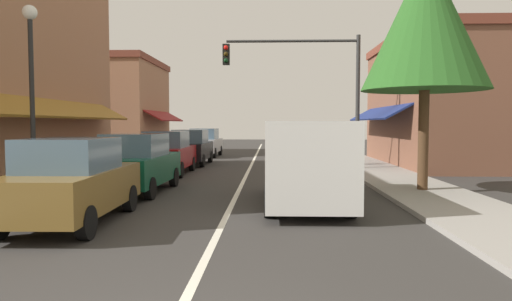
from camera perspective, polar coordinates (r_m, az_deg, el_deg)
The scene contains 15 objects.
ground_plane at distance 21.45m, azimuth -0.79°, elevation -2.23°, with size 80.00×80.00×0.00m, color #33302D.
sidewalk_left at distance 22.39m, azimuth -15.01°, elevation -1.95°, with size 2.60×56.00×0.12m, color gray.
sidewalk_right at distance 21.89m, azimuth 13.75°, elevation -2.05°, with size 2.60×56.00×0.12m, color gray.
lane_center_stripe at distance 21.45m, azimuth -0.79°, elevation -2.22°, with size 0.14×52.00×0.01m, color silver.
storefront_right_block at distance 24.77m, azimuth 21.48°, elevation 5.57°, with size 6.26×10.20×6.28m.
storefront_far_left at distance 33.00m, azimuth -16.36°, elevation 5.14°, with size 6.32×8.20×6.40m.
parked_car_nearest_left at distance 10.27m, azimuth -21.66°, elevation -3.55°, with size 1.85×4.13×1.77m.
parked_car_second_left at distance 14.38m, azimuth -14.42°, elevation -1.53°, with size 1.88×4.15×1.77m.
parked_car_third_left at distance 19.35m, azimuth -10.86°, elevation -0.27°, with size 1.79×4.10×1.77m.
parked_car_far_left at distance 23.63m, azimuth -8.01°, elevation 0.39°, with size 1.81×4.12×1.77m.
parked_car_distant_left at distance 29.46m, azimuth -6.30°, elevation 0.97°, with size 1.86×4.14×1.77m.
van_in_lane at distance 11.78m, azimuth 6.06°, elevation -1.18°, with size 2.01×5.19×2.12m.
traffic_signal_mast_arm at distance 20.78m, azimuth 6.74°, elevation 8.92°, with size 6.02×0.50×5.94m.
street_lamp_left_near at distance 13.03m, azimuth -25.84°, elevation 8.65°, with size 0.36×0.36×5.00m.
tree_right_near at distance 14.84m, azimuth 20.10°, elevation 14.65°, with size 3.66×3.66×7.07m.
Camera 1 is at (1.00, -3.33, 2.06)m, focal length 32.61 mm.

